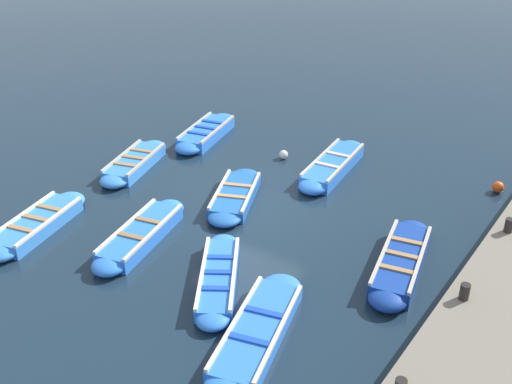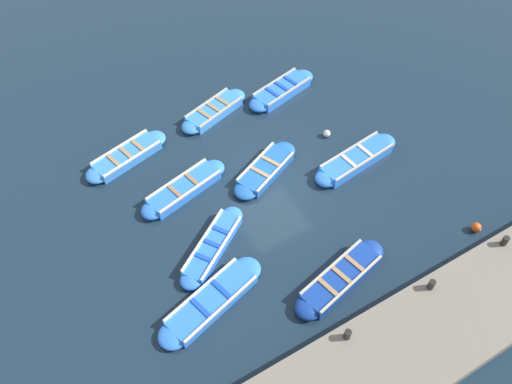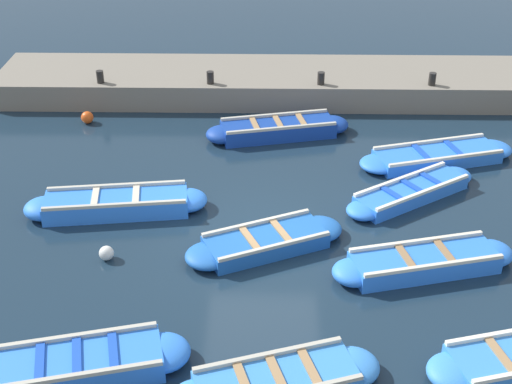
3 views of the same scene
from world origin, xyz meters
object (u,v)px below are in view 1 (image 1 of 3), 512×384
(boat_broadside, at_px, (37,224))
(buoy_yellow_far, at_px, (498,187))
(boat_drifting, at_px, (135,163))
(buoy_orange_near, at_px, (284,155))
(boat_end_of_row, at_px, (333,166))
(bollard_mid_north, at_px, (465,292))
(boat_outer_left, at_px, (218,278))
(bollard_mid_south, at_px, (509,225))
(boat_stern_in, at_px, (206,133))
(boat_alongside, at_px, (141,235))
(boat_outer_right, at_px, (257,332))
(boat_near_quay, at_px, (401,262))
(boat_tucked, at_px, (235,196))

(boat_broadside, xyz_separation_m, buoy_yellow_far, (9.07, 9.11, -0.01))
(boat_drifting, xyz_separation_m, buoy_orange_near, (3.40, 3.29, -0.03))
(boat_end_of_row, height_order, bollard_mid_north, bollard_mid_north)
(bollard_mid_north, bearing_deg, boat_outer_left, -160.42)
(boat_outer_left, distance_m, bollard_mid_south, 6.92)
(boat_stern_in, xyz_separation_m, buoy_orange_near, (3.10, 0.18, -0.05))
(boat_end_of_row, distance_m, buoy_orange_near, 1.75)
(bollard_mid_south, xyz_separation_m, buoy_orange_near, (-7.35, 1.51, -0.77))
(boat_alongside, xyz_separation_m, boat_outer_left, (2.68, -0.21, -0.03))
(buoy_yellow_far, bearing_deg, boat_stern_in, -168.20)
(boat_stern_in, relative_size, boat_end_of_row, 0.92)
(boat_alongside, height_order, buoy_orange_near, boat_alongside)
(boat_drifting, relative_size, boat_outer_left, 1.04)
(boat_end_of_row, bearing_deg, boat_outer_right, -71.60)
(boat_drifting, distance_m, bollard_mid_north, 10.86)
(boat_near_quay, bearing_deg, buoy_orange_near, 148.64)
(boat_near_quay, height_order, boat_tucked, boat_near_quay)
(boat_near_quay, distance_m, bollard_mid_south, 2.69)
(boat_outer_left, bearing_deg, buoy_orange_near, 111.10)
(boat_broadside, bearing_deg, buoy_orange_near, 69.14)
(boat_stern_in, relative_size, bollard_mid_north, 10.45)
(boat_alongside, bearing_deg, buoy_yellow_far, 50.45)
(boat_stern_in, xyz_separation_m, boat_broadside, (0.30, -7.15, -0.01))
(boat_drifting, relative_size, buoy_yellow_far, 10.39)
(boat_outer_left, distance_m, bollard_mid_north, 5.27)
(boat_alongside, relative_size, boat_broadside, 1.03)
(boat_alongside, bearing_deg, boat_end_of_row, 72.38)
(boat_drifting, bearing_deg, boat_broadside, -81.46)
(boat_drifting, height_order, buoy_orange_near, boat_drifting)
(boat_alongside, height_order, boat_end_of_row, boat_end_of_row)
(boat_stern_in, bearing_deg, buoy_orange_near, 3.38)
(boat_tucked, distance_m, boat_broadside, 5.32)
(boat_broadside, relative_size, bollard_mid_north, 10.36)
(buoy_orange_near, bearing_deg, boat_tucked, -82.17)
(buoy_orange_near, xyz_separation_m, buoy_yellow_far, (6.28, 1.78, 0.02))
(bollard_mid_south, bearing_deg, boat_outer_right, -118.78)
(bollard_mid_south, distance_m, buoy_orange_near, 7.54)
(boat_near_quay, relative_size, boat_tucked, 1.14)
(boat_drifting, height_order, boat_broadside, same)
(buoy_orange_near, bearing_deg, bollard_mid_north, -31.94)
(boat_drifting, relative_size, bollard_mid_south, 9.88)
(boat_broadside, bearing_deg, boat_stern_in, 92.42)
(boat_outer_right, xyz_separation_m, bollard_mid_north, (3.16, 2.67, 0.76))
(boat_tucked, distance_m, boat_end_of_row, 3.48)
(boat_outer_left, height_order, buoy_orange_near, boat_outer_left)
(boat_end_of_row, xyz_separation_m, buoy_yellow_far, (4.54, 1.65, -0.03))
(boat_alongside, relative_size, boat_tucked, 1.09)
(boat_tucked, height_order, buoy_yellow_far, boat_tucked)
(boat_end_of_row, relative_size, bollard_mid_south, 11.39)
(bollard_mid_north, bearing_deg, boat_near_quay, 146.31)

